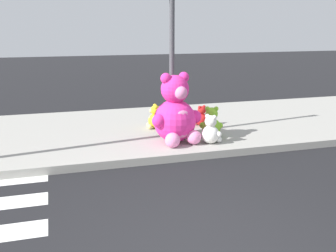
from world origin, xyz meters
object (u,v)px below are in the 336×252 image
plush_red (201,118)px  plush_yellow (155,119)px  sign_pole (172,56)px  plush_lime (211,124)px  plush_white (211,132)px  plush_pink_large (176,115)px  plush_lavender (174,114)px

plush_red → plush_yellow: 1.12m
sign_pole → plush_red: (0.89, 0.52, -1.50)m
plush_lime → plush_red: bearing=82.2°
plush_red → plush_white: 1.44m
plush_white → plush_lime: plush_lime is taller
sign_pole → plush_yellow: sign_pole is taller
plush_pink_large → plush_yellow: bearing=96.1°
plush_pink_large → plush_yellow: size_ratio=2.54×
plush_pink_large → plush_yellow: plush_pink_large is taller
plush_pink_large → plush_white: bearing=-24.1°
plush_white → plush_lavender: plush_lavender is taller
plush_yellow → plush_white: size_ratio=0.93×
plush_red → plush_lavender: plush_lavender is taller
sign_pole → plush_pink_large: bearing=-99.3°
plush_red → plush_lime: 0.93m
plush_red → plush_pink_large: bearing=-131.6°
plush_pink_large → plush_lavender: bearing=74.2°
plush_red → plush_lavender: (-0.62, 0.19, 0.09)m
sign_pole → plush_yellow: size_ratio=5.73×
plush_yellow → plush_lime: (0.99, -1.01, 0.04)m
plush_white → plush_lime: size_ratio=0.91×
plush_white → plush_lavender: (-0.29, 1.59, 0.04)m
plush_pink_large → plush_lavender: size_ratio=2.01×
plush_red → plush_lime: plush_lime is taller
sign_pole → plush_lime: size_ratio=4.88×
plush_lavender → plush_lime: 1.21m
plush_pink_large → plush_lime: size_ratio=2.16×
plush_red → plush_lavender: 0.65m
sign_pole → plush_yellow: 1.61m
sign_pole → plush_pink_large: 1.28m
plush_white → sign_pole: bearing=122.2°
plush_white → plush_lavender: 1.62m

